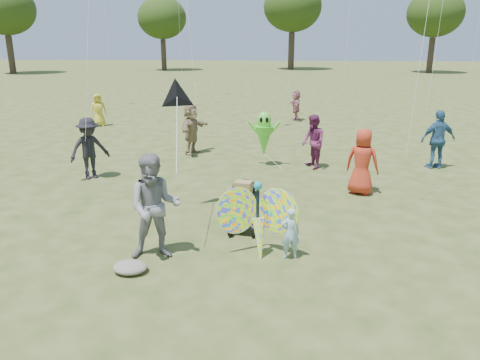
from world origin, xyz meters
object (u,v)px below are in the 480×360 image
(alien_kite, at_px, (264,136))
(crowd_c, at_px, (438,140))
(adult_man, at_px, (155,207))
(butterfly_kite, at_px, (258,220))
(crowd_j, at_px, (296,105))
(crowd_a, at_px, (362,162))
(crowd_e, at_px, (313,142))
(crowd_g, at_px, (98,110))
(crowd_b, at_px, (89,149))
(child_girl, at_px, (290,233))
(jogging_stroller, at_px, (244,202))
(crowd_d, at_px, (192,129))

(alien_kite, bearing_deg, crowd_c, 1.55)
(adult_man, height_order, butterfly_kite, adult_man)
(crowd_j, bearing_deg, butterfly_kite, -12.08)
(crowd_a, distance_m, crowd_e, 2.67)
(crowd_j, relative_size, alien_kite, 0.85)
(crowd_g, distance_m, alien_kite, 10.14)
(crowd_b, relative_size, crowd_j, 1.20)
(child_girl, relative_size, crowd_e, 0.59)
(adult_man, relative_size, crowd_b, 1.11)
(adult_man, xyz_separation_m, butterfly_kite, (1.86, 0.25, -0.29))
(crowd_g, relative_size, crowd_j, 1.01)
(jogging_stroller, height_order, alien_kite, alien_kite)
(crowd_b, xyz_separation_m, crowd_e, (6.46, 1.65, -0.05))
(child_girl, bearing_deg, adult_man, -7.52)
(crowd_j, xyz_separation_m, jogging_stroller, (-1.53, -14.01, -0.12))
(child_girl, distance_m, crowd_b, 7.36)
(crowd_b, bearing_deg, crowd_g, 66.59)
(crowd_e, relative_size, crowd_j, 1.13)
(crowd_j, bearing_deg, adult_man, -18.77)
(crowd_c, xyz_separation_m, crowd_d, (-7.92, 1.27, -0.03))
(jogging_stroller, bearing_deg, adult_man, -125.73)
(crowd_b, relative_size, crowd_e, 1.06)
(crowd_g, bearing_deg, crowd_e, -58.05)
(crowd_c, xyz_separation_m, alien_kite, (-5.36, -0.14, 0.06))
(jogging_stroller, bearing_deg, alien_kite, 97.47)
(crowd_j, distance_m, alien_kite, 8.89)
(crowd_b, relative_size, crowd_g, 1.19)
(crowd_c, relative_size, alien_kite, 1.05)
(adult_man, bearing_deg, butterfly_kite, -3.30)
(crowd_a, xyz_separation_m, crowd_j, (-1.33, 11.39, -0.12))
(crowd_a, relative_size, crowd_b, 0.97)
(crowd_e, bearing_deg, butterfly_kite, -32.88)
(crowd_b, distance_m, crowd_j, 12.30)
(crowd_b, relative_size, alien_kite, 1.02)
(crowd_a, bearing_deg, crowd_e, -43.19)
(crowd_g, bearing_deg, alien_kite, -62.27)
(crowd_a, bearing_deg, crowd_g, -18.26)
(crowd_c, bearing_deg, crowd_g, -36.21)
(crowd_j, xyz_separation_m, alien_kite, (-1.29, -8.79, 0.23))
(adult_man, relative_size, crowd_d, 1.11)
(butterfly_kite, xyz_separation_m, alien_kite, (-0.11, 6.42, 0.28))
(crowd_b, xyz_separation_m, crowd_c, (10.30, 1.96, 0.03))
(crowd_c, distance_m, crowd_j, 9.56)
(crowd_b, bearing_deg, crowd_a, -48.67)
(crowd_d, xyz_separation_m, jogging_stroller, (2.31, -6.63, -0.27))
(crowd_b, bearing_deg, crowd_j, 16.84)
(crowd_c, bearing_deg, crowd_j, -75.49)
(child_girl, height_order, butterfly_kite, butterfly_kite)
(crowd_d, bearing_deg, crowd_e, -92.79)
(adult_man, xyz_separation_m, crowd_e, (3.27, 6.51, -0.15))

